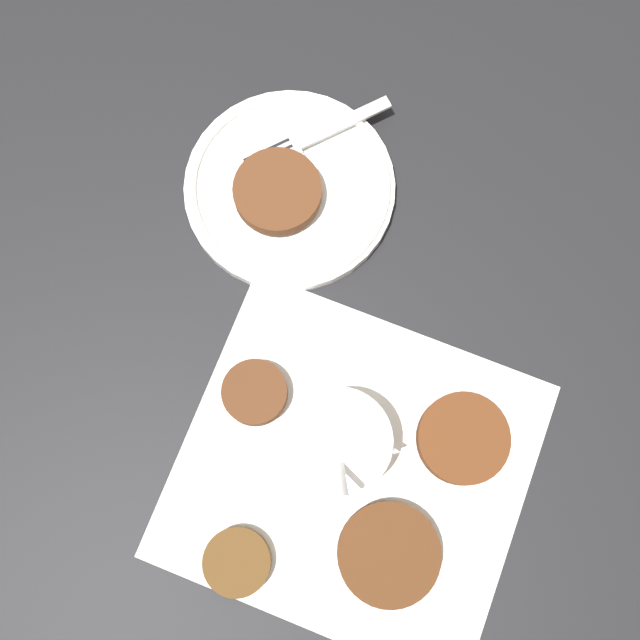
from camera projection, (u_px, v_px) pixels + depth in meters
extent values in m
plane|color=black|center=(378.00, 488.00, 0.66)|extent=(4.00, 4.00, 0.00)
cube|color=silver|center=(353.00, 470.00, 0.66)|extent=(0.35, 0.33, 0.00)
cylinder|color=white|center=(338.00, 443.00, 0.63)|extent=(0.09, 0.09, 0.06)
cylinder|color=orange|center=(338.00, 444.00, 0.64)|extent=(0.07, 0.07, 0.03)
cone|color=white|center=(389.00, 450.00, 0.61)|extent=(0.02, 0.02, 0.02)
cylinder|color=silver|center=(342.00, 469.00, 0.59)|extent=(0.02, 0.05, 0.11)
cylinder|color=#492915|center=(389.00, 554.00, 0.63)|extent=(0.09, 0.09, 0.02)
cylinder|color=#4F3519|center=(237.00, 562.00, 0.63)|extent=(0.06, 0.06, 0.01)
cylinder|color=#4D2B18|center=(255.00, 393.00, 0.66)|extent=(0.06, 0.06, 0.02)
cylinder|color=#542C16|center=(463.00, 439.00, 0.66)|extent=(0.08, 0.08, 0.02)
cylinder|color=white|center=(290.00, 189.00, 0.71)|extent=(0.20, 0.20, 0.01)
torus|color=white|center=(289.00, 185.00, 0.71)|extent=(0.19, 0.19, 0.01)
cylinder|color=#512D19|center=(278.00, 192.00, 0.69)|extent=(0.08, 0.08, 0.02)
cube|color=silver|center=(344.00, 123.00, 0.71)|extent=(0.09, 0.07, 0.00)
cube|color=silver|center=(270.00, 157.00, 0.71)|extent=(0.07, 0.06, 0.00)
cube|color=black|center=(266.00, 150.00, 0.71)|extent=(0.04, 0.03, 0.00)
cube|color=black|center=(270.00, 156.00, 0.70)|extent=(0.04, 0.03, 0.00)
cube|color=black|center=(273.00, 162.00, 0.70)|extent=(0.04, 0.03, 0.00)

